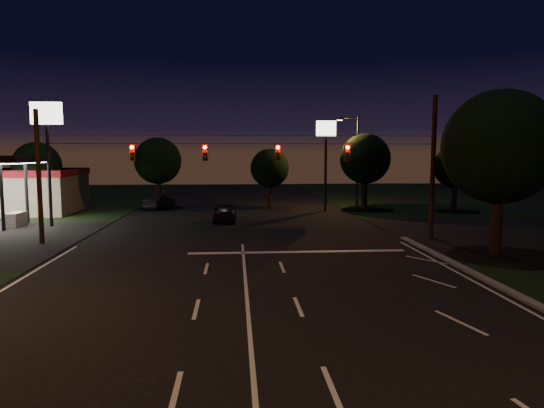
{
  "coord_description": "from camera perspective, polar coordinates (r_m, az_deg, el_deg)",
  "views": [
    {
      "loc": [
        -0.4,
        -14.63,
        5.44
      ],
      "look_at": [
        1.35,
        8.45,
        3.0
      ],
      "focal_mm": 32.0,
      "sensor_mm": 36.0,
      "label": 1
    }
  ],
  "objects": [
    {
      "name": "ground",
      "position": [
        15.61,
        -2.68,
        -14.39
      ],
      "size": [
        140.0,
        140.0,
        0.0
      ],
      "primitive_type": "plane",
      "color": "black",
      "rests_on": "ground"
    },
    {
      "name": "cross_street_right",
      "position": [
        37.2,
        29.02,
        -3.15
      ],
      "size": [
        20.0,
        16.0,
        0.02
      ],
      "primitive_type": "cube",
      "color": "black",
      "rests_on": "ground"
    },
    {
      "name": "stop_bar",
      "position": [
        26.9,
        3.02,
        -5.64
      ],
      "size": [
        12.0,
        0.5,
        0.01
      ],
      "primitive_type": "cube",
      "color": "silver",
      "rests_on": "ground"
    },
    {
      "name": "utility_pole_right",
      "position": [
        32.57,
        18.14,
        -3.9
      ],
      "size": [
        0.3,
        0.3,
        9.0
      ],
      "primitive_type": "cylinder",
      "color": "black",
      "rests_on": "ground"
    },
    {
      "name": "utility_pole_left",
      "position": [
        32.28,
        -25.41,
        -4.27
      ],
      "size": [
        0.28,
        0.28,
        8.0
      ],
      "primitive_type": "cylinder",
      "color": "black",
      "rests_on": "ground"
    },
    {
      "name": "signal_span",
      "position": [
        29.59,
        -3.59,
        6.13
      ],
      "size": [
        24.0,
        0.4,
        1.56
      ],
      "color": "black",
      "rests_on": "ground"
    },
    {
      "name": "pole_sign_left_near",
      "position": [
        39.1,
        -24.94,
        7.72
      ],
      "size": [
        2.2,
        0.3,
        9.1
      ],
      "color": "black",
      "rests_on": "ground"
    },
    {
      "name": "pole_sign_right",
      "position": [
        45.42,
        6.36,
        6.99
      ],
      "size": [
        1.8,
        0.3,
        8.4
      ],
      "color": "black",
      "rests_on": "ground"
    },
    {
      "name": "street_light_right_far",
      "position": [
        48.06,
        9.72,
        5.7
      ],
      "size": [
        2.2,
        0.35,
        9.0
      ],
      "color": "black",
      "rests_on": "ground"
    },
    {
      "name": "tree_right_near",
      "position": [
        28.44,
        25.12,
        5.93
      ],
      "size": [
        6.0,
        6.0,
        8.76
      ],
      "color": "black",
      "rests_on": "ground"
    },
    {
      "name": "tree_far_a",
      "position": [
        48.08,
        -25.86,
        4.01
      ],
      "size": [
        4.2,
        4.2,
        6.42
      ],
      "color": "black",
      "rests_on": "ground"
    },
    {
      "name": "tree_far_b",
      "position": [
        49.34,
        -13.23,
        4.9
      ],
      "size": [
        4.6,
        4.6,
        6.98
      ],
      "color": "black",
      "rests_on": "ground"
    },
    {
      "name": "tree_far_c",
      "position": [
        47.88,
        -0.25,
        4.18
      ],
      "size": [
        3.8,
        3.8,
        5.86
      ],
      "color": "black",
      "rests_on": "ground"
    },
    {
      "name": "tree_far_d",
      "position": [
        47.42,
        10.88,
        5.17
      ],
      "size": [
        4.8,
        4.8,
        7.3
      ],
      "color": "black",
      "rests_on": "ground"
    },
    {
      "name": "tree_far_e",
      "position": [
        48.29,
        20.72,
        4.06
      ],
      "size": [
        4.0,
        4.0,
        6.18
      ],
      "color": "black",
      "rests_on": "ground"
    },
    {
      "name": "car_oncoming_a",
      "position": [
        38.69,
        -5.6,
        -0.97
      ],
      "size": [
        1.9,
        4.47,
        1.51
      ],
      "primitive_type": "imported",
      "rotation": [
        0.0,
        0.0,
        3.12
      ],
      "color": "black",
      "rests_on": "ground"
    },
    {
      "name": "car_oncoming_b",
      "position": [
        48.58,
        -13.15,
        0.27
      ],
      "size": [
        2.67,
        4.52,
        1.41
      ],
      "primitive_type": "imported",
      "rotation": [
        0.0,
        0.0,
        2.85
      ],
      "color": "black",
      "rests_on": "ground"
    }
  ]
}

